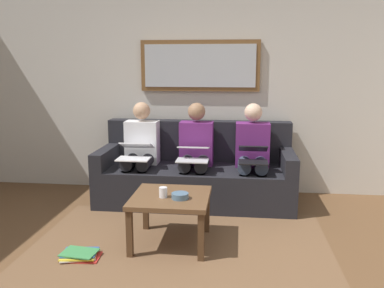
{
  "coord_description": "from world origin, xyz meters",
  "views": [
    {
      "loc": [
        -0.49,
        2.48,
        1.57
      ],
      "look_at": [
        0.0,
        -1.7,
        0.75
      ],
      "focal_mm": 38.41,
      "sensor_mm": 36.0,
      "label": 1
    }
  ],
  "objects": [
    {
      "name": "bowl",
      "position": [
        -0.0,
        -0.82,
        0.47
      ],
      "size": [
        0.15,
        0.15,
        0.05
      ],
      "primitive_type": "cylinder",
      "color": "slate",
      "rests_on": "coffee_table"
    },
    {
      "name": "laptop_silver",
      "position": [
        0.0,
        -1.8,
        0.63
      ],
      "size": [
        0.34,
        0.35,
        0.15
      ],
      "color": "silver"
    },
    {
      "name": "person_middle",
      "position": [
        0.0,
        -2.05,
        0.61
      ],
      "size": [
        0.38,
        0.58,
        1.14
      ],
      "color": "#66236B",
      "rests_on": "couch"
    },
    {
      "name": "laptop_black",
      "position": [
        -0.64,
        -1.82,
        0.63
      ],
      "size": [
        0.31,
        0.38,
        0.17
      ],
      "color": "black"
    },
    {
      "name": "area_rug",
      "position": [
        0.0,
        -0.85,
        0.0
      ],
      "size": [
        2.6,
        1.8,
        0.01
      ],
      "primitive_type": "cube",
      "color": "brown",
      "rests_on": "ground_plane"
    },
    {
      "name": "framed_mirror",
      "position": [
        0.0,
        -2.51,
        1.55
      ],
      "size": [
        1.43,
        0.05,
        0.61
      ],
      "color": "brown"
    },
    {
      "name": "wall_rear",
      "position": [
        0.0,
        -2.6,
        1.3
      ],
      "size": [
        6.0,
        0.12,
        2.6
      ],
      "primitive_type": "cube",
      "color": "beige",
      "rests_on": "ground_plane"
    },
    {
      "name": "couch",
      "position": [
        0.0,
        -2.12,
        0.31
      ],
      "size": [
        2.2,
        0.9,
        0.9
      ],
      "color": "black",
      "rests_on": "ground_plane"
    },
    {
      "name": "laptop_white",
      "position": [
        0.64,
        -1.82,
        0.63
      ],
      "size": [
        0.35,
        0.39,
        0.17
      ],
      "color": "white"
    },
    {
      "name": "cup",
      "position": [
        0.15,
        -0.84,
        0.49
      ],
      "size": [
        0.07,
        0.07,
        0.09
      ],
      "primitive_type": "cylinder",
      "color": "silver",
      "rests_on": "coffee_table"
    },
    {
      "name": "person_left",
      "position": [
        -0.64,
        -2.05,
        0.61
      ],
      "size": [
        0.38,
        0.58,
        1.14
      ],
      "color": "#66236B",
      "rests_on": "couch"
    },
    {
      "name": "magazine_stack",
      "position": [
        0.79,
        -0.53,
        0.03
      ],
      "size": [
        0.34,
        0.27,
        0.05
      ],
      "color": "red",
      "rests_on": "ground_plane"
    },
    {
      "name": "person_right",
      "position": [
        0.64,
        -2.05,
        0.61
      ],
      "size": [
        0.38,
        0.58,
        1.14
      ],
      "color": "silver",
      "rests_on": "couch"
    },
    {
      "name": "coffee_table",
      "position": [
        0.09,
        -0.9,
        0.38
      ],
      "size": [
        0.67,
        0.67,
        0.45
      ],
      "color": "brown",
      "rests_on": "ground_plane"
    }
  ]
}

